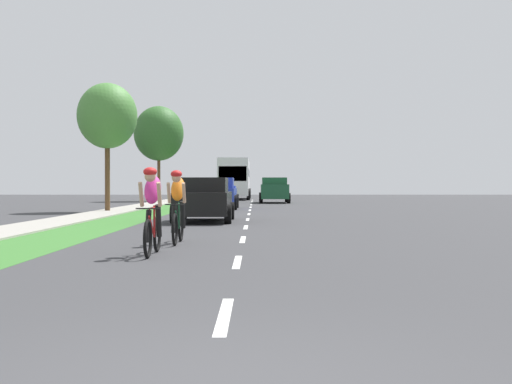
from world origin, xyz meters
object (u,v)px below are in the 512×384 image
Objects in this scene: sedan_black at (205,199)px; street_tree_far at (160,134)px; bus_white at (236,177)px; suv_dark_green at (275,189)px; cyclist_trailing at (179,206)px; pickup_blue at (218,193)px; street_tree_near at (108,116)px; cyclist_lead at (153,210)px.

street_tree_far is (-5.81, 27.77, 4.52)m from sedan_black.
sedan_black is 0.37× the size of bus_white.
suv_dark_green is at bearing -26.83° from street_tree_far.
suv_dark_green reaches higher than cyclist_trailing.
cyclist_trailing is 0.15× the size of bus_white.
cyclist_trailing is 8.44m from sedan_black.
cyclist_trailing is 0.23× the size of street_tree_far.
suv_dark_green is at bearing 73.90° from pickup_blue.
suv_dark_green is 10.88m from street_tree_far.
street_tree_near is (-5.37, 16.59, 3.72)m from cyclist_trailing.
cyclist_trailing is at bearing -89.28° from sedan_black.
pickup_blue is at bearing 91.38° from sedan_black.
cyclist_lead is 0.23× the size of street_tree_far.
suv_dark_green reaches higher than pickup_blue.
cyclist_trailing is at bearing -88.90° from pickup_blue.
bus_white is at bearing 105.40° from suv_dark_green.
cyclist_lead is 45.56m from bus_white.
street_tree_far is at bearing -129.04° from bus_white.
pickup_blue is at bearing -106.10° from suv_dark_green.
street_tree_near is at bearing 107.95° from cyclist_trailing.
pickup_blue is at bearing 34.46° from street_tree_near.
street_tree_far is at bearing 153.17° from suv_dark_green.
pickup_blue is 23.28m from bus_white.
cyclist_lead is at bearing -94.43° from cyclist_trailing.
street_tree_far is (-8.90, 4.50, 4.34)m from suv_dark_green.
sedan_black is at bearing -97.57° from suv_dark_green.
sedan_black is 0.91× the size of suv_dark_green.
street_tree_far reaches higher than cyclist_lead.
cyclist_lead is 1.00× the size of cyclist_trailing.
sedan_black is 10.41m from street_tree_near.
cyclist_trailing is 36.96m from street_tree_far.
cyclist_lead is 34.13m from suv_dark_green.
suv_dark_green is 0.77× the size of street_tree_near.
bus_white is at bearing 79.01° from street_tree_near.
cyclist_trailing is 17.83m from street_tree_near.
sedan_black is at bearing -89.85° from bus_white.
cyclist_trailing is at bearing -72.05° from street_tree_near.
pickup_blue is 0.69× the size of street_tree_far.
cyclist_trailing reaches higher than sedan_black.
bus_white is 1.90× the size of street_tree_near.
street_tree_near reaches higher than sedan_black.
cyclist_lead is 22.30m from pickup_blue.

